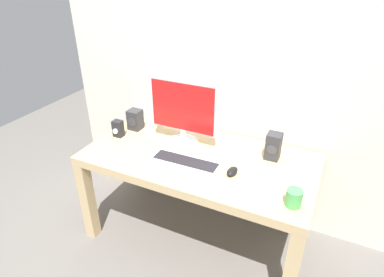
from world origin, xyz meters
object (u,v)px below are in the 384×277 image
monitor (183,112)px  speaker_right (273,146)px  keyboard_primary (186,162)px  speaker_left (135,120)px  mouse (232,171)px  coffee_mug (294,198)px  keyboard_secondary (187,180)px  desk (199,167)px  audio_controller (118,129)px

monitor → speaker_right: 0.65m
monitor → keyboard_primary: (0.14, -0.24, -0.23)m
keyboard_primary → speaker_left: size_ratio=3.00×
mouse → coffee_mug: size_ratio=1.00×
monitor → keyboard_secondary: monitor is taller
desk → mouse: (0.27, -0.11, 0.12)m
desk → mouse: bearing=-21.6°
desk → coffee_mug: coffee_mug is taller
desk → keyboard_primary: bearing=-109.9°
keyboard_secondary → monitor: bearing=119.4°
audio_controller → speaker_left: bearing=73.8°
mouse → coffee_mug: (0.39, -0.13, 0.03)m
audio_controller → coffee_mug: size_ratio=1.26×
monitor → audio_controller: (-0.48, -0.13, -0.18)m
speaker_left → desk: bearing=-13.8°
speaker_left → coffee_mug: size_ratio=1.57×
audio_controller → keyboard_secondary: bearing=-22.0°
desk → keyboard_primary: 0.16m
speaker_right → coffee_mug: bearing=-63.1°
keyboard_secondary → speaker_right: speaker_right is taller
monitor → speaker_right: (0.63, 0.06, -0.15)m
mouse → speaker_left: size_ratio=0.64×
keyboard_secondary → coffee_mug: (0.61, 0.06, 0.04)m
monitor → mouse: bearing=-26.9°
speaker_right → keyboard_secondary: bearing=-129.4°
coffee_mug → desk: bearing=160.1°
desk → keyboard_secondary: (0.05, -0.29, 0.11)m
keyboard_secondary → keyboard_primary: bearing=119.2°
monitor → audio_controller: monitor is taller
keyboard_secondary → mouse: (0.22, 0.19, 0.01)m
keyboard_secondary → coffee_mug: coffee_mug is taller
keyboard_primary → coffee_mug: size_ratio=4.69×
mouse → coffee_mug: coffee_mug is taller
desk → monitor: 0.40m
speaker_right → audio_controller: (-1.10, -0.19, -0.03)m
audio_controller → coffee_mug: bearing=-10.0°
keyboard_secondary → speaker_left: speaker_left is taller
desk → speaker_right: 0.52m
keyboard_primary → mouse: bearing=2.1°
monitor → speaker_left: 0.46m
desk → coffee_mug: 0.72m
monitor → speaker_left: size_ratio=3.16×
keyboard_primary → speaker_right: (0.49, 0.30, 0.08)m
monitor → coffee_mug: 0.93m
monitor → audio_controller: 0.52m
audio_controller → mouse: bearing=-6.1°
speaker_right → speaker_left: size_ratio=1.17×
keyboard_primary → audio_controller: bearing=169.7°
monitor → desk: bearing=-34.0°
speaker_right → speaker_left: speaker_right is taller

